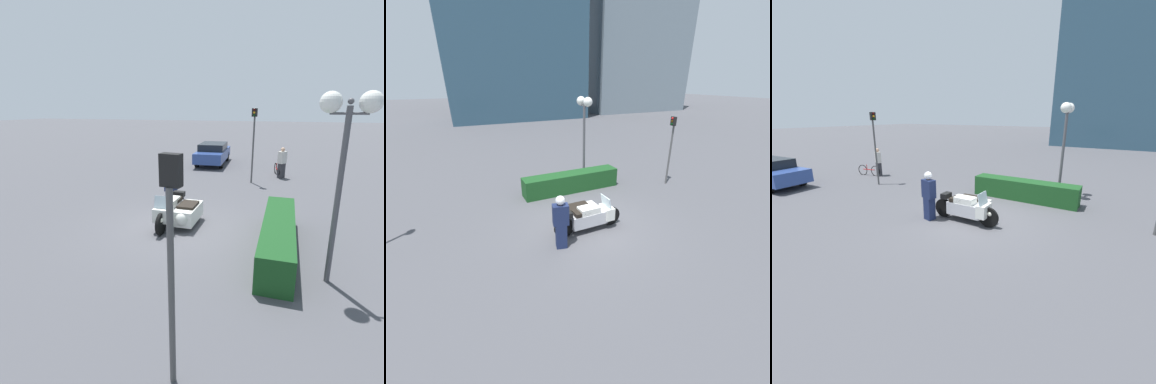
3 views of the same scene
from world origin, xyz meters
The scene contains 10 objects.
ground_plane centered at (0.00, 0.00, 0.00)m, with size 160.00×160.00×0.00m, color #4C4C51.
police_motorcycle centered at (-0.17, 0.04, 0.48)m, with size 2.52×1.19×1.17m.
officer_rider centered at (-1.41, -0.74, 0.93)m, with size 0.53×0.39×1.75m.
hedge_bush_curbside centered at (0.74, 3.23, 0.44)m, with size 4.56×0.83×0.87m, color #19471E.
twin_lamp_post centered at (1.98, 4.36, 3.40)m, with size 0.43×1.13×4.13m.
traffic_light_near centered at (5.41, 1.96, 2.17)m, with size 0.22×0.28×3.29m.
traffic_light_far centered at (-6.84, 1.62, 2.45)m, with size 0.22×0.28×3.77m.
parked_car_background centered at (-11.58, -1.59, 0.77)m, with size 4.89×2.12×1.44m.
pedestrian_bystander centered at (-8.49, 3.08, 0.85)m, with size 0.56×0.50×1.71m.
bicycle_parked centered at (-9.11, 2.83, 0.32)m, with size 1.60×0.37×0.70m.
Camera 1 is at (8.63, 3.25, 3.81)m, focal length 28.00 mm.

